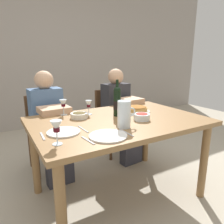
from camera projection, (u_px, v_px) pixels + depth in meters
The scene contains 21 objects.
ground_plane at pixel (118, 194), 2.05m from camera, with size 8.00×8.00×0.00m, color #B2A893.
back_wall at pixel (45, 52), 3.90m from camera, with size 8.00×0.10×2.80m, color #A3998E.
dining_table at pixel (118, 129), 1.89m from camera, with size 1.50×1.00×0.76m.
wine_bottle at pixel (117, 101), 1.94m from camera, with size 0.07×0.07×0.34m.
water_pitcher at pixel (124, 116), 1.61m from camera, with size 0.16×0.10×0.21m.
baked_tart at pixel (137, 109), 2.12m from camera, with size 0.27×0.27×0.06m.
salad_bowl at pixel (142, 116), 1.83m from camera, with size 0.14×0.14×0.07m.
olive_bowl at pixel (79, 115), 1.89m from camera, with size 0.16×0.16×0.06m.
wine_glass_left_diner at pixel (56, 127), 1.28m from camera, with size 0.07×0.07×0.16m.
wine_glass_right_diner at pixel (63, 104), 1.98m from camera, with size 0.07×0.07×0.15m.
wine_glass_centre at pixel (89, 105), 2.00m from camera, with size 0.06×0.06×0.14m.
dinner_plate_left_setting at pixel (64, 132), 1.52m from camera, with size 0.24×0.24×0.01m, color white.
dinner_plate_right_setting at pixel (108, 136), 1.44m from camera, with size 0.27×0.27×0.01m, color white.
fork_left_setting at pixel (42, 136), 1.44m from camera, with size 0.16×0.01×0.01m, color silver.
knife_left_setting at pixel (83, 129), 1.59m from camera, with size 0.18×0.01×0.01m, color silver.
knife_right_setting at pixel (126, 133), 1.51m from camera, with size 0.18×0.01×0.01m, color silver.
spoon_right_setting at pixel (88, 140), 1.37m from camera, with size 0.16×0.01×0.01m, color silver.
chair_left at pixel (45, 127), 2.47m from camera, with size 0.42×0.42×0.87m.
diner_left at pixel (50, 122), 2.25m from camera, with size 0.35×0.52×1.16m.
chair_right at pixel (111, 117), 2.92m from camera, with size 0.43×0.43×0.87m.
diner_right at pixel (121, 112), 2.70m from camera, with size 0.36×0.52×1.16m.
Camera 1 is at (-0.95, -1.52, 1.28)m, focal length 33.64 mm.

